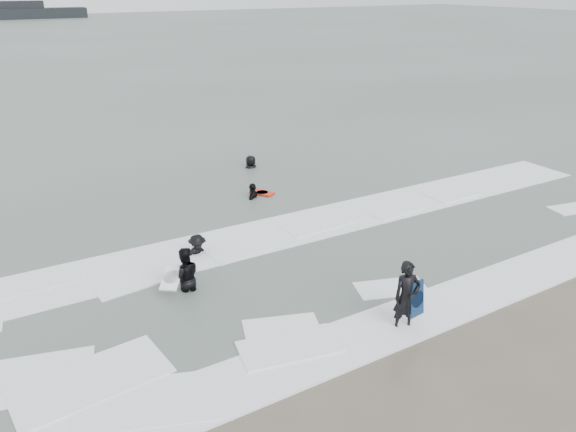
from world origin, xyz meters
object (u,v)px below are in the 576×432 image
surfer_wading (186,290)px  surfer_breaker (198,256)px  surfer_centre (404,328)px  surfer_right_far (251,169)px  vessel_horizon (20,13)px  surfer_right_near (253,198)px

surfer_wading → surfer_breaker: bearing=-111.4°
surfer_centre → surfer_wading: bearing=147.5°
surfer_centre → surfer_right_far: surfer_centre is taller
surfer_wading → vessel_horizon: (11.60, 139.07, 1.49)m
surfer_wading → vessel_horizon: 139.57m
surfer_right_near → surfer_right_far: size_ratio=1.01×
surfer_centre → surfer_wading: (-4.21, 4.73, 0.00)m
surfer_centre → vessel_horizon: (7.39, 143.81, 1.49)m
surfer_wading → surfer_right_far: (6.87, 9.38, 0.00)m
surfer_right_far → surfer_wading: bearing=48.6°
surfer_wading → vessel_horizon: size_ratio=0.06×
surfer_breaker → surfer_right_far: bearing=40.0°
surfer_breaker → vessel_horizon: size_ratio=0.05×
surfer_centre → surfer_breaker: size_ratio=1.21×
surfer_wading → surfer_right_far: 11.63m
surfer_centre → surfer_right_far: size_ratio=1.09×
surfer_wading → surfer_right_far: surfer_wading is taller
surfer_wading → surfer_right_near: 7.71m
surfer_breaker → surfer_right_far: size_ratio=0.90×
surfer_centre → surfer_breaker: 7.32m
surfer_centre → surfer_right_far: bearing=95.1°
surfer_wading → surfer_breaker: 2.22m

